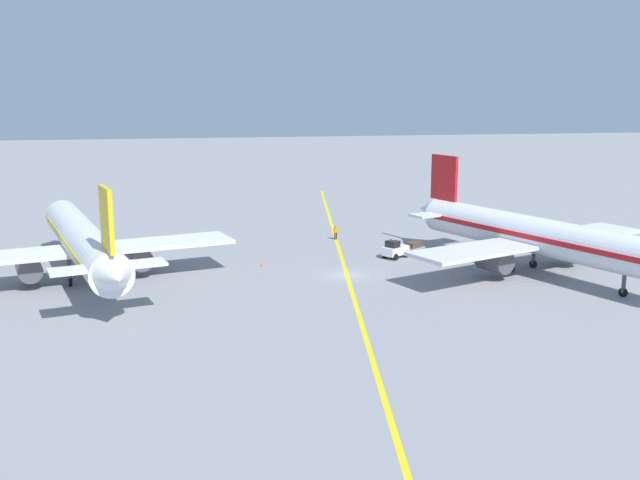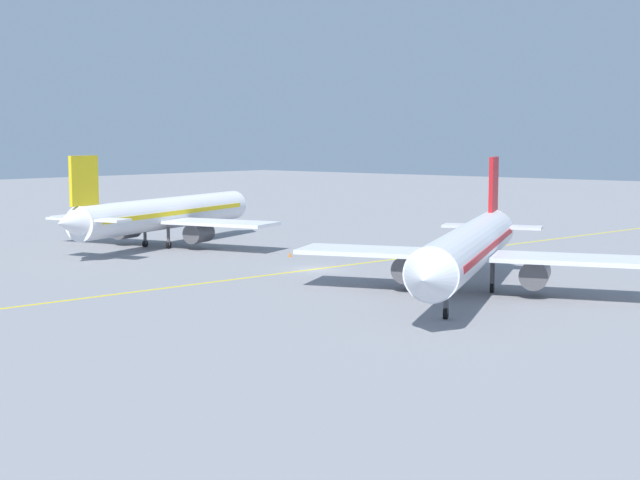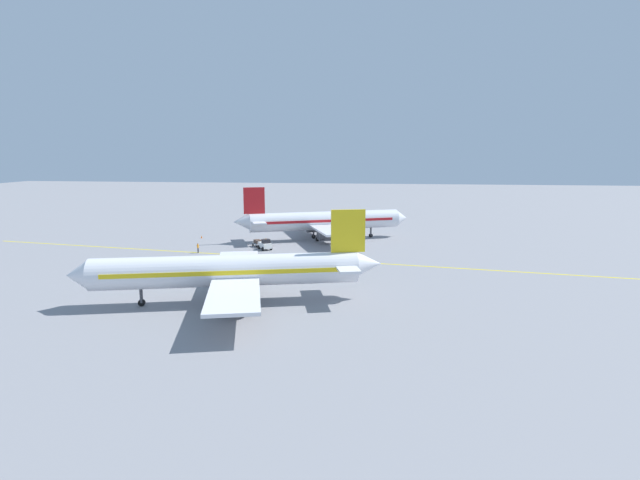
# 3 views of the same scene
# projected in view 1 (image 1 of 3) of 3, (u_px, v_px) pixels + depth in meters

# --- Properties ---
(ground_plane) EXTENTS (400.00, 400.00, 0.00)m
(ground_plane) POSITION_uv_depth(u_px,v_px,m) (347.00, 275.00, 73.12)
(ground_plane) COLOR gray
(apron_yellow_centreline) EXTENTS (17.83, 118.78, 0.01)m
(apron_yellow_centreline) POSITION_uv_depth(u_px,v_px,m) (347.00, 275.00, 73.12)
(apron_yellow_centreline) COLOR yellow
(apron_yellow_centreline) RESTS_ON ground
(airplane_at_gate) EXTENTS (27.91, 34.04, 10.60)m
(airplane_at_gate) POSITION_uv_depth(u_px,v_px,m) (536.00, 236.00, 73.15)
(airplane_at_gate) COLOR silver
(airplane_at_gate) RESTS_ON ground
(airplane_adjacent_stand) EXTENTS (28.39, 35.04, 10.60)m
(airplane_adjacent_stand) POSITION_uv_depth(u_px,v_px,m) (83.00, 242.00, 70.43)
(airplane_adjacent_stand) COLOR white
(airplane_adjacent_stand) RESTS_ON ground
(baggage_tug_white) EXTENTS (3.31, 2.97, 2.11)m
(baggage_tug_white) POSITION_uv_depth(u_px,v_px,m) (395.00, 250.00, 80.30)
(baggage_tug_white) COLOR white
(baggage_tug_white) RESTS_ON ground
(baggage_cart_trailing) EXTENTS (2.93, 2.66, 1.24)m
(baggage_cart_trailing) POSITION_uv_depth(u_px,v_px,m) (413.00, 246.00, 82.67)
(baggage_cart_trailing) COLOR gray
(baggage_cart_trailing) RESTS_ON ground
(ground_crew_worker) EXTENTS (0.57, 0.28, 1.68)m
(ground_crew_worker) POSITION_uv_depth(u_px,v_px,m) (336.00, 232.00, 89.92)
(ground_crew_worker) COLOR #23232D
(ground_crew_worker) RESTS_ON ground
(traffic_cone_near_nose) EXTENTS (0.32, 0.32, 0.55)m
(traffic_cone_near_nose) POSITION_uv_depth(u_px,v_px,m) (436.00, 226.00, 97.26)
(traffic_cone_near_nose) COLOR orange
(traffic_cone_near_nose) RESTS_ON ground
(traffic_cone_mid_apron) EXTENTS (0.32, 0.32, 0.55)m
(traffic_cone_mid_apron) POSITION_uv_depth(u_px,v_px,m) (262.00, 264.00, 76.63)
(traffic_cone_mid_apron) COLOR orange
(traffic_cone_mid_apron) RESTS_ON ground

